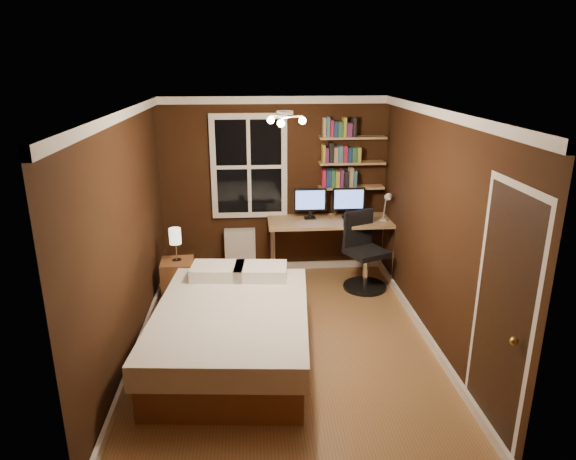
{
  "coord_description": "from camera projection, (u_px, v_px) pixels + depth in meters",
  "views": [
    {
      "loc": [
        -0.34,
        -5.01,
        2.93
      ],
      "look_at": [
        0.07,
        0.45,
        1.14
      ],
      "focal_mm": 32.0,
      "sensor_mm": 36.0,
      "label": 1
    }
  ],
  "objects": [
    {
      "name": "radiator",
      "position": [
        240.0,
        251.0,
        7.42
      ],
      "size": [
        0.44,
        0.15,
        0.66
      ],
      "primitive_type": "cube",
      "color": "silver",
      "rests_on": "ground"
    },
    {
      "name": "wall_right",
      "position": [
        435.0,
        230.0,
        5.41
      ],
      "size": [
        0.04,
        4.2,
        2.5
      ],
      "primitive_type": "cube",
      "color": "black",
      "rests_on": "ground"
    },
    {
      "name": "bed",
      "position": [
        232.0,
        331.0,
        5.26
      ],
      "size": [
        1.71,
        2.24,
        0.72
      ],
      "rotation": [
        0.0,
        0.0,
        -0.09
      ],
      "color": "brown",
      "rests_on": "ground"
    },
    {
      "name": "bedside_lamp",
      "position": [
        176.0,
        245.0,
        6.5
      ],
      "size": [
        0.15,
        0.15,
        0.44
      ],
      "primitive_type": null,
      "color": "beige",
      "rests_on": "nightstand"
    },
    {
      "name": "monitor_right",
      "position": [
        348.0,
        203.0,
        7.16
      ],
      "size": [
        0.45,
        0.12,
        0.43
      ],
      "primitive_type": null,
      "color": "black",
      "rests_on": "desk"
    },
    {
      "name": "floor",
      "position": [
        285.0,
        340.0,
        5.68
      ],
      "size": [
        4.2,
        4.2,
        0.0
      ],
      "primitive_type": "plane",
      "color": "brown",
      "rests_on": "ground"
    },
    {
      "name": "desk",
      "position": [
        332.0,
        224.0,
        7.15
      ],
      "size": [
        1.78,
        0.67,
        0.85
      ],
      "color": "#977849",
      "rests_on": "ground"
    },
    {
      "name": "door_knob",
      "position": [
        514.0,
        341.0,
        3.73
      ],
      "size": [
        0.06,
        0.06,
        0.06
      ],
      "primitive_type": "sphere",
      "color": "gold",
      "rests_on": "door"
    },
    {
      "name": "books_row_middle",
      "position": [
        352.0,
        153.0,
        7.1
      ],
      "size": [
        0.54,
        0.16,
        0.23
      ],
      "primitive_type": null,
      "color": "navy",
      "rests_on": "bookshelf_middle"
    },
    {
      "name": "office_chair",
      "position": [
        364.0,
        259.0,
        6.91
      ],
      "size": [
        0.62,
        0.62,
        1.05
      ],
      "rotation": [
        0.0,
        0.0,
        0.42
      ],
      "color": "black",
      "rests_on": "ground"
    },
    {
      "name": "window",
      "position": [
        249.0,
        167.0,
        7.13
      ],
      "size": [
        1.06,
        0.06,
        1.46
      ],
      "primitive_type": "cube",
      "color": "white",
      "rests_on": "wall_back"
    },
    {
      "name": "books_row_upper",
      "position": [
        353.0,
        128.0,
        6.99
      ],
      "size": [
        0.48,
        0.16,
        0.23
      ],
      "primitive_type": null,
      "color": "#285E3A",
      "rests_on": "bookshelf_upper"
    },
    {
      "name": "bookshelf_upper",
      "position": [
        353.0,
        137.0,
        7.03
      ],
      "size": [
        0.92,
        0.22,
        0.03
      ],
      "primitive_type": "cube",
      "color": "#977849",
      "rests_on": "wall_back"
    },
    {
      "name": "desk_lamp",
      "position": [
        386.0,
        206.0,
        6.99
      ],
      "size": [
        0.14,
        0.32,
        0.44
      ],
      "primitive_type": null,
      "color": "silver",
      "rests_on": "desk"
    },
    {
      "name": "ceiling",
      "position": [
        284.0,
        110.0,
        4.9
      ],
      "size": [
        3.2,
        4.2,
        0.02
      ],
      "primitive_type": "cube",
      "color": "white",
      "rests_on": "wall_back"
    },
    {
      "name": "books_row_lower",
      "position": [
        351.0,
        178.0,
        7.21
      ],
      "size": [
        0.48,
        0.16,
        0.23
      ],
      "primitive_type": null,
      "color": "maroon",
      "rests_on": "bookshelf_lower"
    },
    {
      "name": "monitor_left",
      "position": [
        310.0,
        204.0,
        7.13
      ],
      "size": [
        0.45,
        0.12,
        0.43
      ],
      "primitive_type": null,
      "color": "black",
      "rests_on": "desk"
    },
    {
      "name": "nightstand",
      "position": [
        178.0,
        279.0,
        6.65
      ],
      "size": [
        0.43,
        0.43,
        0.51
      ],
      "primitive_type": "cube",
      "rotation": [
        0.0,
        0.0,
        0.06
      ],
      "color": "brown",
      "rests_on": "ground"
    },
    {
      "name": "door",
      "position": [
        501.0,
        318.0,
        4.01
      ],
      "size": [
        0.03,
        0.82,
        2.05
      ],
      "primitive_type": null,
      "color": "black",
      "rests_on": "ground"
    },
    {
      "name": "wall_back",
      "position": [
        274.0,
        187.0,
        7.28
      ],
      "size": [
        3.2,
        0.04,
        2.5
      ],
      "primitive_type": "cube",
      "color": "black",
      "rests_on": "ground"
    },
    {
      "name": "bookshelf_lower",
      "position": [
        351.0,
        187.0,
        7.25
      ],
      "size": [
        0.92,
        0.22,
        0.03
      ],
      "primitive_type": "cube",
      "color": "#977849",
      "rests_on": "wall_back"
    },
    {
      "name": "wall_left",
      "position": [
        126.0,
        237.0,
        5.18
      ],
      "size": [
        0.04,
        4.2,
        2.5
      ],
      "primitive_type": "cube",
      "color": "black",
      "rests_on": "ground"
    },
    {
      "name": "ceiling_fixture",
      "position": [
        285.0,
        121.0,
        4.84
      ],
      "size": [
        0.44,
        0.44,
        0.18
      ],
      "primitive_type": null,
      "color": "beige",
      "rests_on": "ceiling"
    },
    {
      "name": "bookshelf_middle",
      "position": [
        352.0,
        163.0,
        7.14
      ],
      "size": [
        0.92,
        0.22,
        0.03
      ],
      "primitive_type": "cube",
      "color": "#977849",
      "rests_on": "wall_back"
    }
  ]
}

